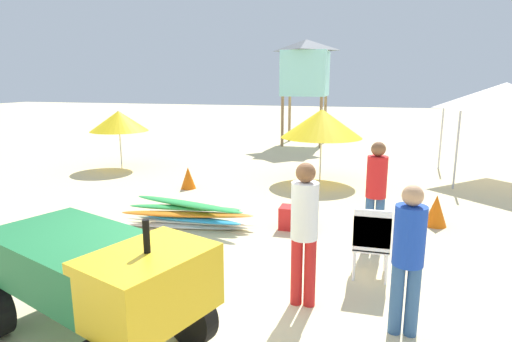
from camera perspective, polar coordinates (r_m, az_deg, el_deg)
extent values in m
plane|color=beige|center=(5.53, -9.49, -16.83)|extent=(80.00, 80.00, 0.00)
cube|color=#1E6B38|center=(4.90, -23.51, -10.63)|extent=(2.07, 1.65, 0.50)
cube|color=gold|center=(3.97, -14.20, -14.59)|extent=(1.13, 1.31, 0.60)
cylinder|color=black|center=(3.80, -14.56, -8.50)|extent=(0.08, 0.08, 0.30)
cylinder|color=black|center=(4.62, -8.76, -18.79)|extent=(0.63, 0.38, 0.60)
cylinder|color=black|center=(5.89, -21.78, -12.44)|extent=(0.63, 0.38, 0.60)
cube|color=white|center=(6.09, 15.22, -9.71)|extent=(0.48, 0.48, 0.04)
cube|color=white|center=(5.81, 15.32, -8.67)|extent=(0.48, 0.04, 0.40)
cube|color=white|center=(6.06, 15.27, -8.92)|extent=(0.48, 0.48, 0.04)
cube|color=white|center=(5.78, 15.37, -7.84)|extent=(0.48, 0.04, 0.40)
cube|color=white|center=(6.03, 15.32, -8.12)|extent=(0.48, 0.48, 0.04)
cube|color=white|center=(5.75, 15.42, -7.00)|extent=(0.48, 0.04, 0.40)
cylinder|color=white|center=(6.38, 17.04, -11.04)|extent=(0.04, 0.04, 0.42)
cylinder|color=white|center=(6.37, 13.20, -10.84)|extent=(0.04, 0.04, 0.42)
cylinder|color=white|center=(5.99, 17.14, -12.59)|extent=(0.04, 0.04, 0.42)
cylinder|color=white|center=(5.99, 13.03, -12.38)|extent=(0.04, 0.04, 0.42)
ellipsoid|color=white|center=(7.98, -10.14, -7.26)|extent=(2.56, 0.65, 0.08)
ellipsoid|color=white|center=(7.95, -8.93, -6.67)|extent=(2.49, 0.51, 0.08)
ellipsoid|color=#268CCC|center=(7.80, -8.77, -6.42)|extent=(1.94, 0.31, 0.08)
ellipsoid|color=orange|center=(7.82, -9.31, -5.77)|extent=(2.46, 0.72, 0.08)
ellipsoid|color=green|center=(7.94, -9.59, -4.90)|extent=(2.14, 0.53, 0.08)
ellipsoid|color=green|center=(7.88, -9.24, -4.41)|extent=(2.36, 0.77, 0.08)
cylinder|color=red|center=(5.23, 5.49, -13.25)|extent=(0.14, 0.14, 0.85)
cylinder|color=red|center=(5.21, 7.27, -13.41)|extent=(0.14, 0.14, 0.85)
cylinder|color=white|center=(4.94, 6.59, -5.34)|extent=(0.32, 0.32, 0.67)
sphere|color=brown|center=(4.83, 6.72, -0.22)|extent=(0.23, 0.23, 0.23)
cylinder|color=#33598C|center=(7.14, 14.97, -6.62)|extent=(0.14, 0.14, 0.84)
cylinder|color=#33598C|center=(7.14, 16.26, -6.68)|extent=(0.14, 0.14, 0.84)
cylinder|color=red|center=(6.94, 15.97, -0.77)|extent=(0.32, 0.32, 0.66)
sphere|color=brown|center=(6.86, 16.18, 2.86)|extent=(0.23, 0.23, 0.23)
cylinder|color=#33598C|center=(4.91, 18.41, -15.98)|extent=(0.14, 0.14, 0.80)
cylinder|color=#33598C|center=(4.93, 20.33, -16.03)|extent=(0.14, 0.14, 0.80)
cylinder|color=#193FB2|center=(4.64, 19.99, -8.18)|extent=(0.32, 0.32, 0.63)
sphere|color=tan|center=(4.51, 20.38, -3.13)|extent=(0.22, 0.22, 0.22)
cylinder|color=#B2B2B7|center=(11.55, 25.43, 2.51)|extent=(0.05, 0.05, 1.94)
cylinder|color=#B2B2B7|center=(14.03, 23.68, 4.17)|extent=(0.05, 0.05, 1.94)
pyramid|color=silver|center=(12.95, 30.59, 8.75)|extent=(2.54, 2.54, 0.67)
cylinder|color=olive|center=(17.35, 3.57, 6.66)|extent=(0.12, 0.12, 2.03)
cylinder|color=olive|center=(17.10, 8.72, 6.47)|extent=(0.12, 0.12, 2.03)
cylinder|color=olive|center=(18.87, 4.54, 7.09)|extent=(0.12, 0.12, 2.03)
cylinder|color=olive|center=(18.65, 9.28, 6.91)|extent=(0.12, 0.12, 2.03)
cube|color=#96E2DE|center=(17.90, 6.68, 12.91)|extent=(1.80, 1.80, 1.80)
pyramid|color=#4C5156|center=(17.96, 6.77, 16.50)|extent=(1.98, 1.98, 0.45)
cylinder|color=beige|center=(13.61, -17.85, 4.02)|extent=(0.04, 0.04, 1.76)
cone|color=yellow|center=(13.54, -18.00, 6.43)|extent=(1.74, 1.74, 0.61)
cylinder|color=beige|center=(11.37, 8.75, 3.40)|extent=(0.04, 0.04, 1.93)
cone|color=yellow|center=(11.30, 8.84, 6.37)|extent=(2.14, 2.14, 0.75)
cone|color=orange|center=(10.71, -9.13, -0.91)|extent=(0.38, 0.38, 0.55)
cone|color=orange|center=(8.57, 23.10, -4.92)|extent=(0.41, 0.41, 0.59)
cube|color=red|center=(7.78, 5.43, -6.32)|extent=(0.59, 0.36, 0.42)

